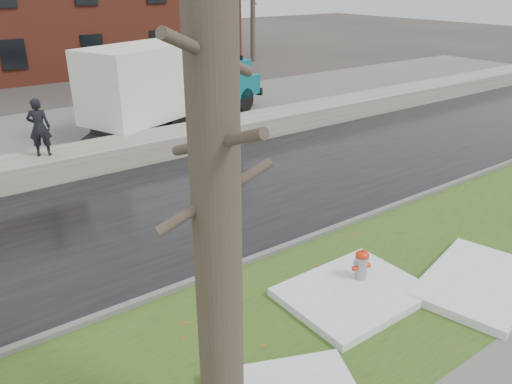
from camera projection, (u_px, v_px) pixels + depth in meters
ground at (301, 275)px, 10.31m from camera, size 120.00×120.00×0.00m
verge at (344, 304)px, 9.37m from camera, size 60.00×4.50×0.04m
road at (193, 202)px, 13.65m from camera, size 60.00×7.00×0.03m
parking_lot at (89, 131)px, 19.97m from camera, size 60.00×9.00×0.03m
curb at (271, 253)px, 11.03m from camera, size 60.00×0.15×0.14m
snowbank at (131, 150)px, 16.63m from camera, size 60.00×1.60×0.75m
bg_tree_right at (253, 13)px, 35.47m from camera, size 1.40×1.62×6.50m
fire_hydrant at (361, 266)px, 9.77m from camera, size 0.40×0.36×0.80m
tree at (216, 202)px, 5.31m from camera, size 1.41×1.68×6.79m
box_truck at (170, 83)px, 19.87m from camera, size 10.13×5.31×3.41m
worker at (39, 127)px, 14.65m from camera, size 0.75×0.63×1.74m
snow_patch_near at (353, 293)px, 9.53m from camera, size 2.61×2.01×0.16m
snow_patch_side at (478, 282)px, 9.85m from camera, size 3.15×2.43×0.18m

